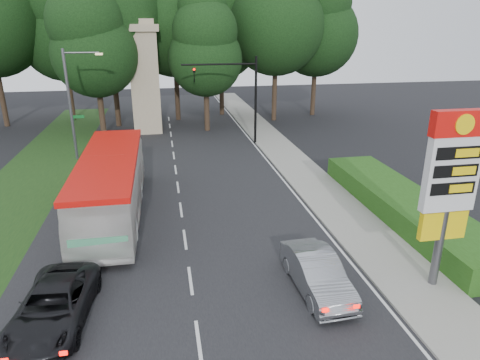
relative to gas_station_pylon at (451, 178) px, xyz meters
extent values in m
plane|color=black|center=(-9.20, -1.99, -4.45)|extent=(120.00, 120.00, 0.00)
cube|color=black|center=(-9.20, 10.01, -4.44)|extent=(14.00, 80.00, 0.02)
cube|color=gray|center=(-0.70, 10.01, -4.39)|extent=(3.00, 80.00, 0.12)
cube|color=#193814|center=(-18.70, 16.01, -4.44)|extent=(5.00, 50.00, 0.02)
cube|color=#224C14|center=(2.30, 6.01, -3.85)|extent=(3.00, 14.00, 1.20)
cylinder|color=#59595E|center=(0.00, 0.01, -2.85)|extent=(0.32, 0.32, 3.20)
cube|color=yellow|center=(0.00, 0.01, -1.85)|extent=(1.80, 0.25, 1.10)
cube|color=silver|center=(0.00, 0.01, 0.15)|extent=(2.00, 0.35, 2.80)
cube|color=red|center=(0.00, 0.01, 1.95)|extent=(2.10, 0.40, 0.90)
cylinder|color=yellow|center=(0.00, -0.21, 1.95)|extent=(0.70, 0.05, 0.70)
cube|color=black|center=(0.00, -0.18, 0.95)|extent=(1.70, 0.04, 0.45)
cube|color=black|center=(0.00, -0.18, 0.30)|extent=(1.70, 0.04, 0.45)
cube|color=black|center=(0.00, -0.18, -0.35)|extent=(1.70, 0.04, 0.45)
cylinder|color=black|center=(-2.20, 22.01, -0.85)|extent=(0.20, 0.20, 7.20)
cylinder|color=black|center=(-5.20, 22.01, 2.15)|extent=(6.00, 0.14, 0.14)
imported|color=black|center=(-7.20, 22.01, 1.90)|extent=(0.18, 0.22, 1.10)
sphere|color=#FF0C05|center=(-7.20, 21.86, 1.80)|extent=(0.18, 0.18, 0.18)
cylinder|color=#59595E|center=(-16.40, 20.01, -0.45)|extent=(0.20, 0.20, 8.00)
cylinder|color=#59595E|center=(-15.20, 20.01, 3.25)|extent=(2.40, 0.12, 0.12)
cube|color=#FFE599|center=(-14.00, 20.01, 3.15)|extent=(0.50, 0.22, 0.14)
cube|color=#0C591E|center=(-15.95, 20.01, -1.25)|extent=(0.85, 0.04, 0.22)
cube|color=#0C591E|center=(-16.40, 20.46, -1.55)|extent=(0.04, 0.85, 0.22)
cube|color=tan|center=(-11.20, 28.01, 0.05)|extent=(2.50, 2.50, 9.00)
cube|color=tan|center=(-11.20, 28.01, 4.85)|extent=(3.00, 3.00, 0.60)
cube|color=tan|center=(-11.20, 28.01, 5.35)|extent=(2.20, 2.20, 0.50)
cylinder|color=#2D2116|center=(-25.20, 33.01, -1.30)|extent=(0.50, 0.50, 6.30)
cylinder|color=#2D2116|center=(-19.20, 35.01, -1.75)|extent=(0.50, 0.50, 5.40)
sphere|color=black|center=(-19.20, 35.01, 3.80)|extent=(8.40, 8.40, 8.40)
sphere|color=black|center=(-19.20, 35.01, 6.80)|extent=(7.20, 7.20, 7.20)
cylinder|color=#2D2116|center=(-14.20, 31.01, -1.21)|extent=(0.50, 0.50, 6.48)
sphere|color=black|center=(-14.20, 31.01, 5.45)|extent=(10.08, 10.08, 10.08)
cylinder|color=#2D2116|center=(-8.20, 33.01, -1.48)|extent=(0.50, 0.50, 5.94)
sphere|color=black|center=(-8.20, 33.01, 4.63)|extent=(9.24, 9.24, 9.24)
cylinder|color=#2D2116|center=(-3.20, 35.01, -1.84)|extent=(0.50, 0.50, 5.22)
sphere|color=black|center=(-3.20, 35.01, 3.53)|extent=(8.12, 8.12, 8.12)
sphere|color=black|center=(-3.20, 35.01, 6.43)|extent=(6.96, 6.96, 6.96)
cylinder|color=#2D2116|center=(1.80, 31.01, -1.39)|extent=(0.50, 0.50, 6.12)
sphere|color=black|center=(1.80, 31.01, 4.90)|extent=(9.52, 9.52, 9.52)
cylinder|color=#2D2116|center=(6.80, 33.01, -1.66)|extent=(0.50, 0.50, 5.58)
sphere|color=black|center=(6.80, 33.01, 4.08)|extent=(8.68, 8.68, 8.68)
sphere|color=black|center=(6.80, 33.01, 7.18)|extent=(7.44, 7.44, 7.44)
cylinder|color=#2D2116|center=(-15.20, 27.01, -2.11)|extent=(0.50, 0.50, 4.68)
sphere|color=black|center=(-15.20, 27.01, 2.70)|extent=(7.28, 7.28, 7.28)
sphere|color=black|center=(-15.20, 27.01, 5.30)|extent=(6.24, 6.24, 6.24)
cylinder|color=#2D2116|center=(-5.70, 27.51, -2.29)|extent=(0.50, 0.50, 4.32)
sphere|color=black|center=(-5.70, 27.51, 2.15)|extent=(6.72, 6.72, 6.72)
sphere|color=black|center=(-5.70, 27.51, 4.55)|extent=(5.76, 5.76, 5.76)
sphere|color=black|center=(-5.70, 27.51, 6.59)|extent=(4.32, 4.32, 4.32)
imported|color=silver|center=(-12.70, 8.95, -2.82)|extent=(2.84, 11.72, 3.26)
imported|color=#929599|center=(-4.54, 0.54, -3.72)|extent=(1.73, 4.50, 1.46)
imported|color=black|center=(-13.86, 0.33, -3.77)|extent=(2.67, 5.04, 1.35)
camera|label=1|loc=(-9.90, -12.61, 5.05)|focal=32.00mm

